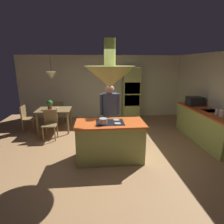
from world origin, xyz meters
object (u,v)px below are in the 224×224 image
object	(u,v)px
dining_table	(55,112)
chair_facing_island	(50,122)
chair_by_back_wall	(59,111)
canister_sugar	(217,112)
potted_plant_on_table	(50,104)
microwave_on_counter	(195,101)
chair_at_corner	(27,117)
canister_flour	(222,113)
cup_on_table	(57,109)
kitchen_island	(110,141)
cooking_pot_on_cooktop	(103,121)
oven_tower	(131,94)
person_at_island	(110,112)

from	to	relation	value
dining_table	chair_facing_island	size ratio (longest dim) A/B	1.24
chair_facing_island	chair_by_back_wall	size ratio (longest dim) A/B	1.00
canister_sugar	potted_plant_on_table	bearing A→B (deg)	160.44
dining_table	canister_sugar	distance (m)	4.87
potted_plant_on_table	microwave_on_counter	size ratio (longest dim) A/B	0.65
chair_by_back_wall	chair_at_corner	size ratio (longest dim) A/B	1.00
chair_facing_island	microwave_on_counter	bearing A→B (deg)	1.19
canister_flour	canister_sugar	bearing A→B (deg)	90.00
microwave_on_counter	chair_by_back_wall	bearing A→B (deg)	164.49
dining_table	chair_at_corner	size ratio (longest dim) A/B	1.24
chair_at_corner	cup_on_table	bearing A→B (deg)	-102.17
kitchen_island	cooking_pot_on_cooktop	bearing A→B (deg)	-140.91
dining_table	cooking_pot_on_cooktop	bearing A→B (deg)	-55.37
oven_tower	dining_table	xyz separation A→B (m)	(-2.80, -1.14, -0.37)
oven_tower	canister_sugar	world-z (taller)	oven_tower
person_at_island	cooking_pot_on_cooktop	bearing A→B (deg)	-104.90
chair_facing_island	canister_flour	distance (m)	4.73
chair_by_back_wall	cooking_pot_on_cooktop	distance (m)	3.33
person_at_island	microwave_on_counter	bearing A→B (deg)	16.94
oven_tower	canister_sugar	size ratio (longest dim) A/B	14.06
chair_by_back_wall	potted_plant_on_table	bearing A→B (deg)	80.55
chair_at_corner	canister_sugar	distance (m)	5.74
canister_sugar	person_at_island	bearing A→B (deg)	174.15
kitchen_island	oven_tower	xyz separation A→B (m)	(1.10, 3.24, 0.57)
chair_at_corner	person_at_island	bearing A→B (deg)	-118.22
dining_table	canister_flour	distance (m)	4.93
potted_plant_on_table	canister_sugar	xyz separation A→B (m)	(4.66, -1.66, 0.06)
chair_at_corner	cooking_pot_on_cooktop	xyz separation A→B (m)	(2.46, -2.23, 0.49)
oven_tower	dining_table	distance (m)	3.05
oven_tower	person_at_island	distance (m)	2.78
dining_table	canister_sugar	xyz separation A→B (m)	(4.54, -1.72, 0.33)
cup_on_table	microwave_on_counter	distance (m)	4.42
cup_on_table	kitchen_island	bearing A→B (deg)	-50.21
oven_tower	chair_at_corner	distance (m)	3.92
cup_on_table	cooking_pot_on_cooktop	world-z (taller)	cooking_pot_on_cooktop
oven_tower	microwave_on_counter	distance (m)	2.45
person_at_island	potted_plant_on_table	size ratio (longest dim) A/B	5.64
chair_by_back_wall	cooking_pot_on_cooktop	world-z (taller)	cooking_pot_on_cooktop
chair_by_back_wall	canister_sugar	world-z (taller)	canister_sugar
oven_tower	kitchen_island	bearing A→B (deg)	-108.74
kitchen_island	cooking_pot_on_cooktop	distance (m)	0.57
cup_on_table	canister_flour	xyz separation A→B (m)	(4.40, -1.67, 0.21)
chair_facing_island	cooking_pot_on_cooktop	xyz separation A→B (m)	(1.54, -1.55, 0.49)
chair_by_back_wall	cup_on_table	bearing A→B (deg)	98.86
chair_by_back_wall	canister_flour	size ratio (longest dim) A/B	4.34
kitchen_island	dining_table	size ratio (longest dim) A/B	1.47
kitchen_island	person_at_island	bearing A→B (deg)	85.52
oven_tower	potted_plant_on_table	bearing A→B (deg)	-157.62
chair_at_corner	cooking_pot_on_cooktop	bearing A→B (deg)	-132.23
dining_table	chair_by_back_wall	world-z (taller)	chair_by_back_wall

